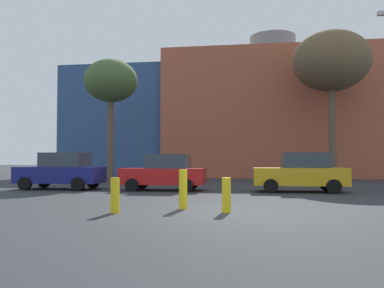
% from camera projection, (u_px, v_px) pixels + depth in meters
% --- Properties ---
extents(ground_plane, '(200.00, 200.00, 0.00)m').
position_uv_depth(ground_plane, '(226.00, 212.00, 10.94)').
color(ground_plane, '#2D3033').
extents(building_backdrop, '(35.93, 10.14, 12.34)m').
position_uv_depth(building_backdrop, '(273.00, 119.00, 35.76)').
color(building_backdrop, '#B2563D').
rests_on(building_backdrop, ground_plane).
extents(parked_car_0, '(4.06, 1.99, 1.76)m').
position_uv_depth(parked_car_0, '(62.00, 171.00, 19.60)').
color(parked_car_0, navy).
rests_on(parked_car_0, ground_plane).
extents(parked_car_1, '(3.85, 1.89, 1.67)m').
position_uv_depth(parked_car_1, '(164.00, 172.00, 18.85)').
color(parked_car_1, red).
rests_on(parked_car_1, ground_plane).
extents(parked_car_2, '(4.00, 1.96, 1.73)m').
position_uv_depth(parked_car_2, '(301.00, 172.00, 17.94)').
color(parked_car_2, gold).
rests_on(parked_car_2, ground_plane).
extents(bare_tree_0, '(3.34, 3.34, 7.73)m').
position_uv_depth(bare_tree_0, '(111.00, 82.00, 25.51)').
color(bare_tree_0, brown).
rests_on(bare_tree_0, ground_plane).
extents(bare_tree_1, '(5.10, 5.10, 10.09)m').
position_uv_depth(bare_tree_1, '(331.00, 62.00, 27.18)').
color(bare_tree_1, brown).
rests_on(bare_tree_1, ground_plane).
extents(bollard_yellow_0, '(0.24, 0.24, 0.93)m').
position_uv_depth(bollard_yellow_0, '(226.00, 195.00, 10.89)').
color(bollard_yellow_0, yellow).
rests_on(bollard_yellow_0, ground_plane).
extents(bollard_yellow_1, '(0.24, 0.24, 0.94)m').
position_uv_depth(bollard_yellow_1, '(115.00, 195.00, 10.81)').
color(bollard_yellow_1, yellow).
rests_on(bollard_yellow_1, ground_plane).
extents(bollard_yellow_2, '(0.24, 0.24, 1.14)m').
position_uv_depth(bollard_yellow_2, '(183.00, 189.00, 11.72)').
color(bollard_yellow_2, yellow).
rests_on(bollard_yellow_2, ground_plane).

